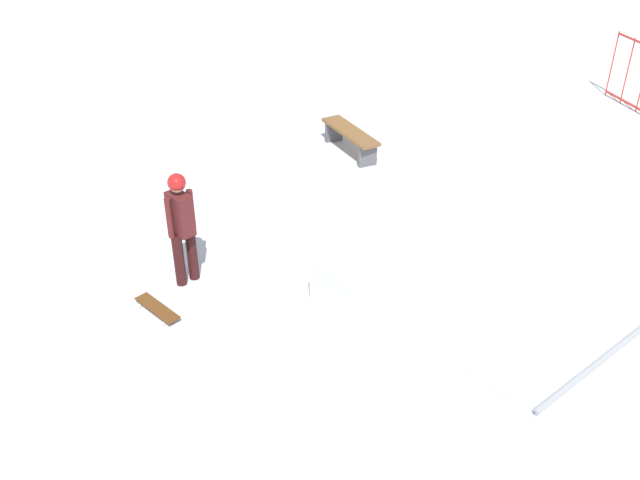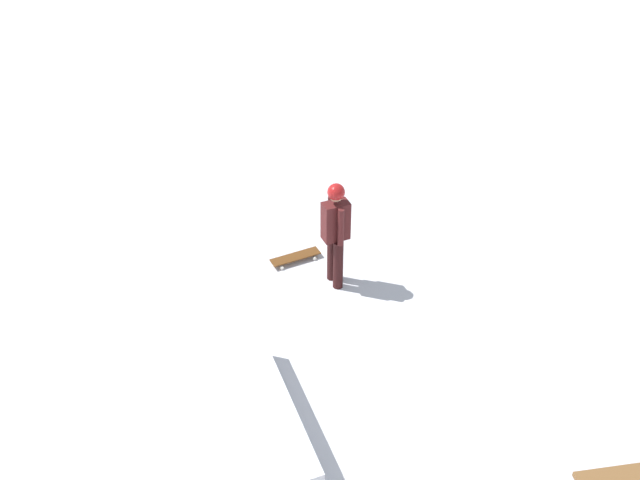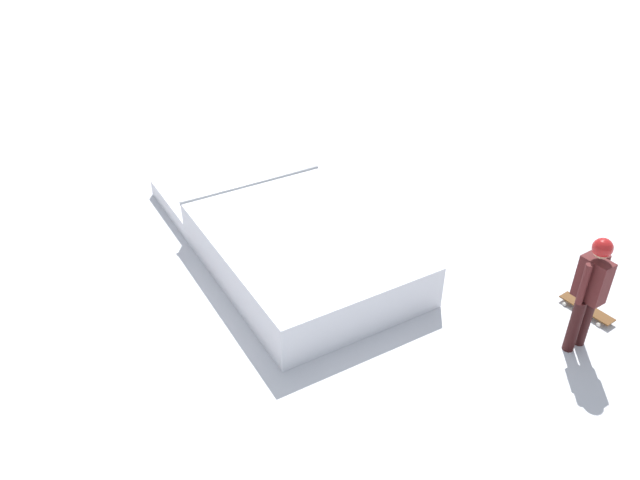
% 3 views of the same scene
% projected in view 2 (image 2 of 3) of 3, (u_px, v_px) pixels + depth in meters
% --- Properties ---
extents(skate_ramp, '(5.93, 4.10, 0.74)m').
position_uv_depth(skate_ramp, '(87.00, 463.00, 7.74)').
color(skate_ramp, silver).
rests_on(skate_ramp, ground).
extents(skater, '(0.43, 0.42, 1.73)m').
position_uv_depth(skater, '(336.00, 227.00, 10.18)').
color(skater, black).
rests_on(skater, ground).
extents(skateboard, '(0.81, 0.50, 0.09)m').
position_uv_depth(skateboard, '(295.00, 257.00, 11.16)').
color(skateboard, '#593314').
rests_on(skateboard, ground).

